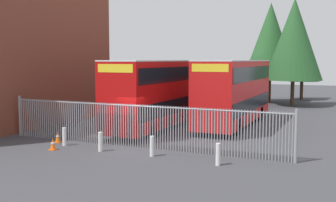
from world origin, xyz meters
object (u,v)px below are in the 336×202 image
at_px(double_decker_bus_near_gate, 235,90).
at_px(traffic_cone_by_gate, 53,144).
at_px(double_decker_bus_behind_fence_left, 160,91).
at_px(traffic_cone_mid_forecourt, 58,137).
at_px(bollard_near_left, 64,137).
at_px(bollard_far_right, 218,154).
at_px(double_decker_bus_behind_fence_right, 223,82).
at_px(bollard_center_front, 100,142).
at_px(bollard_near_right, 152,146).

relative_size(double_decker_bus_near_gate, traffic_cone_by_gate, 18.32).
bearing_deg(double_decker_bus_behind_fence_left, traffic_cone_mid_forecourt, -115.17).
relative_size(bollard_near_left, traffic_cone_by_gate, 1.61).
xyz_separation_m(double_decker_bus_near_gate, bollard_far_right, (2.14, -10.62, -1.95)).
xyz_separation_m(double_decker_bus_behind_fence_left, double_decker_bus_behind_fence_right, (0.58, 12.36, 0.00)).
bearing_deg(bollard_center_front, traffic_cone_by_gate, -163.43).
distance_m(double_decker_bus_behind_fence_left, bollard_far_right, 9.97).
distance_m(double_decker_bus_behind_fence_left, double_decker_bus_behind_fence_right, 12.37).
bearing_deg(bollard_near_left, double_decker_bus_near_gate, 57.88).
bearing_deg(bollard_far_right, traffic_cone_by_gate, -176.48).
xyz_separation_m(double_decker_bus_near_gate, double_decker_bus_behind_fence_right, (-3.58, 9.23, 0.00)).
bearing_deg(traffic_cone_mid_forecourt, bollard_near_right, -7.11).
distance_m(double_decker_bus_near_gate, bollard_far_right, 11.00).
height_order(bollard_center_front, bollard_near_right, same).
relative_size(bollard_far_right, traffic_cone_by_gate, 1.61).
relative_size(bollard_center_front, bollard_near_right, 1.00).
height_order(double_decker_bus_near_gate, double_decker_bus_behind_fence_left, same).
xyz_separation_m(double_decker_bus_near_gate, bollard_near_right, (-1.12, -10.32, -1.95)).
relative_size(bollard_near_right, bollard_far_right, 1.00).
bearing_deg(bollard_center_front, bollard_near_right, 2.55).
distance_m(double_decker_bus_behind_fence_right, traffic_cone_by_gate, 20.63).
bearing_deg(double_decker_bus_behind_fence_right, bollard_far_right, -73.93).
bearing_deg(bollard_near_right, double_decker_bus_near_gate, 83.79).
relative_size(double_decker_bus_near_gate, bollard_center_front, 11.38).
height_order(double_decker_bus_near_gate, bollard_far_right, double_decker_bus_near_gate).
xyz_separation_m(bollard_center_front, bollard_far_right, (6.01, -0.18, 0.00)).
xyz_separation_m(double_decker_bus_behind_fence_left, bollard_near_right, (3.03, -7.19, -1.95)).
bearing_deg(double_decker_bus_behind_fence_left, bollard_near_left, -107.35).
bearing_deg(traffic_cone_mid_forecourt, double_decker_bus_behind_fence_right, 79.15).
xyz_separation_m(bollard_near_left, bollard_far_right, (8.47, -0.54, 0.00)).
xyz_separation_m(double_decker_bus_behind_fence_right, traffic_cone_mid_forecourt, (-3.60, -18.79, -2.13)).
bearing_deg(bollard_near_left, bollard_far_right, -3.66).
bearing_deg(traffic_cone_by_gate, bollard_center_front, 16.57).
xyz_separation_m(double_decker_bus_near_gate, bollard_near_left, (-6.32, -10.07, -1.95)).
xyz_separation_m(double_decker_bus_behind_fence_left, bollard_near_left, (-2.17, -6.95, -1.95)).
relative_size(double_decker_bus_behind_fence_left, bollard_center_front, 11.38).
bearing_deg(double_decker_bus_near_gate, bollard_center_front, -110.33).
distance_m(double_decker_bus_behind_fence_left, bollard_near_left, 7.53).
distance_m(double_decker_bus_near_gate, bollard_near_left, 12.05).
height_order(double_decker_bus_behind_fence_right, bollard_near_right, double_decker_bus_behind_fence_right).
bearing_deg(double_decker_bus_behind_fence_left, bollard_near_right, -67.12).
bearing_deg(traffic_cone_by_gate, double_decker_bus_behind_fence_right, 82.68).
height_order(double_decker_bus_behind_fence_left, bollard_far_right, double_decker_bus_behind_fence_left).
height_order(double_decker_bus_near_gate, bollard_center_front, double_decker_bus_near_gate).
height_order(double_decker_bus_behind_fence_right, bollard_far_right, double_decker_bus_behind_fence_right).
bearing_deg(bollard_near_right, bollard_far_right, -5.25).
bearing_deg(bollard_near_right, bollard_center_front, -177.45).
distance_m(bollard_far_right, traffic_cone_by_gate, 8.35).
relative_size(double_decker_bus_behind_fence_left, bollard_near_left, 11.38).
xyz_separation_m(double_decker_bus_behind_fence_right, bollard_near_right, (2.45, -19.54, -1.95)).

